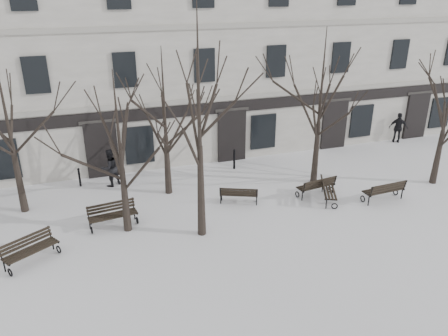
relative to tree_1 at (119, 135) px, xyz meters
name	(u,v)px	position (x,y,z in m)	size (l,w,h in m)	color
ground	(214,244)	(3.02, -2.12, -4.06)	(100.00, 100.00, 0.00)	white
building	(149,51)	(3.02, 10.84, 1.46)	(40.40, 10.20, 11.40)	beige
tree_1	(119,135)	(0.00, 0.00, 0.00)	(4.55, 4.55, 6.49)	black
tree_2	(199,97)	(2.77, -1.25, 1.51)	(6.23, 6.23, 8.91)	black
tree_4	(5,109)	(-4.11, 3.07, 0.55)	(5.16, 5.16, 7.37)	black
tree_5	(164,105)	(2.29, 2.85, 0.22)	(4.80, 4.80, 6.85)	black
tree_6	(321,90)	(9.49, 1.74, 0.64)	(5.26, 5.26, 7.52)	black
bench_0	(30,249)	(-3.56, -1.13, -3.53)	(1.98, 1.58, 0.97)	black
bench_1	(239,194)	(5.08, 0.74, -3.59)	(1.79, 1.24, 0.86)	black
bench_2	(385,190)	(11.48, -1.15, -3.51)	(2.04, 0.84, 1.01)	black
bench_3	(113,214)	(-0.52, 0.53, -3.52)	(2.03, 0.95, 0.99)	black
bench_4	(317,186)	(8.82, 0.32, -3.54)	(1.96, 0.95, 0.95)	black
bench_5	(327,190)	(9.06, -0.24, -3.56)	(1.34, 1.90, 0.91)	black
bollard_a	(79,177)	(-1.71, 4.94, -3.54)	(0.12, 0.12, 0.97)	black
bollard_b	(234,158)	(6.25, 4.61, -3.46)	(0.14, 0.14, 1.12)	black
pedestrian_b	(112,185)	(-0.23, 4.55, -4.06)	(0.93, 0.72, 1.90)	black
pedestrian_c	(396,142)	(17.40, 5.38, -4.06)	(1.11, 0.46, 1.90)	black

